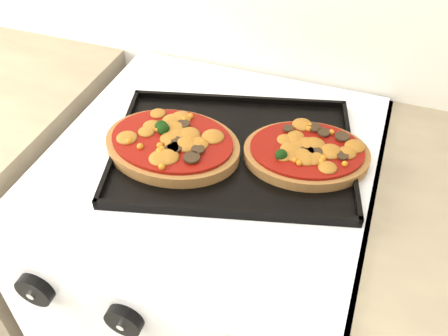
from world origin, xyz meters
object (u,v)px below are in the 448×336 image
at_px(stove, 215,293).
at_px(pizza_right, 307,152).
at_px(pizza_left, 172,143).
at_px(baking_tray, 233,150).

xyz_separation_m(stove, pizza_right, (0.17, 0.03, 0.48)).
height_order(stove, pizza_left, pizza_left).
xyz_separation_m(baking_tray, pizza_right, (0.13, 0.02, 0.01)).
bearing_deg(pizza_left, pizza_right, 14.45).
bearing_deg(stove, baking_tray, 16.44).
bearing_deg(baking_tray, stove, -178.03).
xyz_separation_m(pizza_left, pizza_right, (0.23, 0.06, -0.00)).
distance_m(stove, pizza_left, 0.49).
bearing_deg(stove, pizza_left, -157.96).
relative_size(pizza_left, pizza_right, 1.12).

